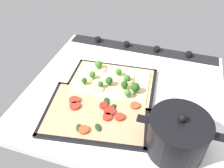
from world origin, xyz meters
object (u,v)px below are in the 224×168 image
at_px(baking_tray_front, 112,84).
at_px(broccoli_pizza, 112,82).
at_px(baking_tray_back, 97,113).
at_px(veggie_pizza_back, 97,112).
at_px(cooking_pot, 178,135).

xyz_separation_m(baking_tray_front, broccoli_pizza, (-0.00, 0.00, 0.01)).
height_order(baking_tray_back, veggie_pizza_back, veggie_pizza_back).
bearing_deg(baking_tray_back, broccoli_pizza, -92.11).
bearing_deg(baking_tray_front, cooking_pot, 140.39).
height_order(baking_tray_front, veggie_pizza_back, veggie_pizza_back).
distance_m(veggie_pizza_back, cooking_pot, 0.29).
height_order(veggie_pizza_back, cooking_pot, cooking_pot).
bearing_deg(veggie_pizza_back, baking_tray_back, -4.49).
relative_size(broccoli_pizza, veggie_pizza_back, 0.90).
distance_m(baking_tray_back, cooking_pot, 0.29).
height_order(broccoli_pizza, cooking_pot, cooking_pot).
bearing_deg(broccoli_pizza, baking_tray_front, -40.64).
xyz_separation_m(baking_tray_back, veggie_pizza_back, (-0.00, 0.00, 0.01)).
bearing_deg(cooking_pot, broccoli_pizza, -39.60).
distance_m(baking_tray_front, veggie_pizza_back, 0.17).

